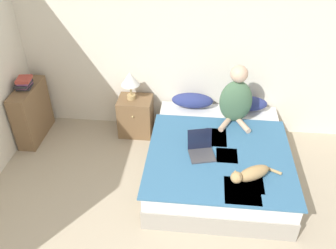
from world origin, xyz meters
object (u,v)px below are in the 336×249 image
at_px(nightstand, 136,116).
at_px(table_lamp, 130,80).
at_px(bed, 218,160).
at_px(book_stack_top, 24,83).
at_px(pillow_far, 246,103).
at_px(bookshelf, 32,113).
at_px(person_sitting, 236,98).
at_px(cat_tabby, 250,174).
at_px(pillow_near, 192,100).
at_px(laptop_open, 201,150).

bearing_deg(nightstand, table_lamp, 169.57).
xyz_separation_m(bed, book_stack_top, (-2.61, 0.55, 0.64)).
distance_m(pillow_far, bookshelf, 3.00).
xyz_separation_m(pillow_far, person_sitting, (-0.18, -0.29, 0.24)).
relative_size(nightstand, book_stack_top, 2.25).
distance_m(cat_tabby, bookshelf, 3.13).
bearing_deg(pillow_near, nightstand, -176.04).
xyz_separation_m(table_lamp, bookshelf, (-1.39, -0.24, -0.47)).
xyz_separation_m(bed, cat_tabby, (0.31, -0.56, 0.32)).
height_order(cat_tabby, table_lamp, table_lamp).
distance_m(bed, pillow_near, 0.97).
bearing_deg(bookshelf, pillow_near, 7.24).
bearing_deg(pillow_far, bookshelf, -174.54).
height_order(nightstand, bookshelf, bookshelf).
distance_m(bed, laptop_open, 0.40).
bearing_deg(cat_tabby, bed, -92.36).
xyz_separation_m(pillow_far, bookshelf, (-2.98, -0.28, -0.17)).
xyz_separation_m(person_sitting, nightstand, (-1.37, 0.23, -0.52)).
distance_m(person_sitting, laptop_open, 0.88).
bearing_deg(table_lamp, person_sitting, -9.67).
xyz_separation_m(pillow_far, book_stack_top, (-2.98, -0.28, 0.30)).
xyz_separation_m(laptop_open, bookshelf, (-2.39, 0.73, -0.12)).
bearing_deg(table_lamp, bed, -32.77).
relative_size(pillow_near, cat_tabby, 1.00).
relative_size(cat_tabby, nightstand, 1.01).
bearing_deg(cat_tabby, laptop_open, -67.42).
bearing_deg(book_stack_top, laptop_open, -16.85).
xyz_separation_m(pillow_near, pillow_far, (0.74, 0.00, 0.00)).
bearing_deg(laptop_open, bookshelf, 148.99).
bearing_deg(bed, laptop_open, -141.40).
bearing_deg(pillow_far, book_stack_top, -174.55).
xyz_separation_m(nightstand, bookshelf, (-1.44, -0.23, 0.11)).
bearing_deg(nightstand, book_stack_top, -170.96).
bearing_deg(pillow_near, pillow_far, 0.00).
distance_m(cat_tabby, laptop_open, 0.66).
bearing_deg(pillow_far, laptop_open, -120.22).
xyz_separation_m(bed, table_lamp, (-1.22, 0.79, 0.64)).
bearing_deg(book_stack_top, nightstand, 9.04).
bearing_deg(table_lamp, nightstand, -10.43).
relative_size(laptop_open, book_stack_top, 1.46).
relative_size(person_sitting, nightstand, 1.40).
distance_m(pillow_far, cat_tabby, 1.40).
relative_size(laptop_open, table_lamp, 0.90).
relative_size(bed, nightstand, 3.42).
bearing_deg(pillow_near, bookshelf, -172.76).
xyz_separation_m(pillow_near, table_lamp, (-0.85, -0.05, 0.30)).
xyz_separation_m(pillow_near, nightstand, (-0.81, -0.06, -0.28)).
bearing_deg(pillow_near, table_lamp, -176.84).
height_order(pillow_near, book_stack_top, book_stack_top).
distance_m(pillow_far, nightstand, 1.57).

